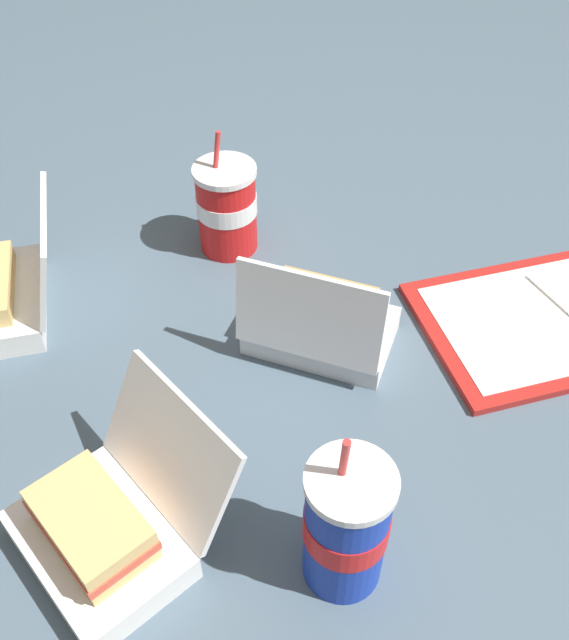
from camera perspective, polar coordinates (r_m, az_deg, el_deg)
name	(u,v)px	position (r m, az deg, el deg)	size (l,w,h in m)	color
ground_plane	(304,366)	(1.01, 1.58, -3.67)	(3.20, 3.20, 0.00)	#4C6070
food_tray	(547,320)	(1.14, 20.24, -0.02)	(0.40, 0.30, 0.01)	red
clamshell_sandwich_center	(105,528)	(0.84, -14.20, -15.82)	(0.26, 0.25, 0.17)	white
clamshell_sandwich_corner	(321,322)	(1.01, 2.91, -0.15)	(0.24, 0.24, 0.17)	white
clamshell_hotdog_back	(1,291)	(1.14, -21.72, 2.18)	(0.20, 0.23, 0.17)	white
soda_cup_back	(227,207)	(1.16, -4.64, 8.98)	(0.10, 0.10, 0.21)	red
soda_cup_right	(346,526)	(0.77, 4.95, -16.08)	(0.09, 0.09, 0.24)	#1938B7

